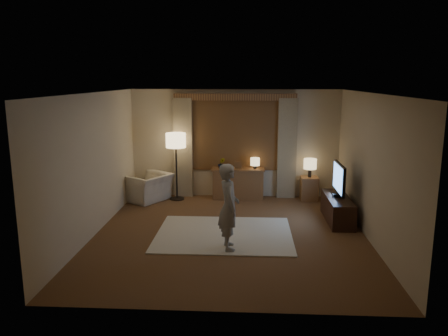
# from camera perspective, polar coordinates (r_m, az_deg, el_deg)

# --- Properties ---
(room) EXTENTS (5.04, 5.54, 2.64)m
(room) POSITION_cam_1_polar(r_m,az_deg,el_deg) (8.35, 0.94, 1.17)
(room) COLOR brown
(room) RESTS_ON ground
(rug) EXTENTS (2.50, 2.00, 0.02)m
(rug) POSITION_cam_1_polar(r_m,az_deg,el_deg) (8.21, 0.00, -8.62)
(rug) COLOR beige
(rug) RESTS_ON floor
(sideboard) EXTENTS (1.20, 0.40, 0.70)m
(sideboard) POSITION_cam_1_polar(r_m,az_deg,el_deg) (10.51, 1.85, -2.14)
(sideboard) COLOR brown
(sideboard) RESTS_ON floor
(picture_frame) EXTENTS (0.16, 0.02, 0.20)m
(picture_frame) POSITION_cam_1_polar(r_m,az_deg,el_deg) (10.41, 1.87, 0.26)
(picture_frame) COLOR brown
(picture_frame) RESTS_ON sideboard
(plant) EXTENTS (0.17, 0.13, 0.30)m
(plant) POSITION_cam_1_polar(r_m,az_deg,el_deg) (10.41, -0.33, 0.56)
(plant) COLOR #999999
(plant) RESTS_ON sideboard
(table_lamp_sideboard) EXTENTS (0.22, 0.22, 0.30)m
(table_lamp_sideboard) POSITION_cam_1_polar(r_m,az_deg,el_deg) (10.39, 4.08, 0.77)
(table_lamp_sideboard) COLOR black
(table_lamp_sideboard) RESTS_ON sideboard
(floor_lamp) EXTENTS (0.47, 0.47, 1.60)m
(floor_lamp) POSITION_cam_1_polar(r_m,az_deg,el_deg) (10.29, -6.31, 3.13)
(floor_lamp) COLOR black
(floor_lamp) RESTS_ON floor
(armchair) EXTENTS (1.24, 1.28, 0.64)m
(armchair) POSITION_cam_1_polar(r_m,az_deg,el_deg) (10.50, -9.87, -2.50)
(armchair) COLOR beige
(armchair) RESTS_ON floor
(side_table) EXTENTS (0.40, 0.40, 0.56)m
(side_table) POSITION_cam_1_polar(r_m,az_deg,el_deg) (10.57, 11.06, -2.66)
(side_table) COLOR brown
(side_table) RESTS_ON floor
(table_lamp_side) EXTENTS (0.30, 0.30, 0.44)m
(table_lamp_side) POSITION_cam_1_polar(r_m,az_deg,el_deg) (10.44, 11.18, 0.47)
(table_lamp_side) COLOR black
(table_lamp_side) RESTS_ON side_table
(tv_stand) EXTENTS (0.45, 1.40, 0.50)m
(tv_stand) POSITION_cam_1_polar(r_m,az_deg,el_deg) (9.18, 14.61, -5.21)
(tv_stand) COLOR black
(tv_stand) RESTS_ON floor
(tv) EXTENTS (0.23, 0.95, 0.69)m
(tv) POSITION_cam_1_polar(r_m,az_deg,el_deg) (9.02, 14.80, -1.38)
(tv) COLOR black
(tv) RESTS_ON tv_stand
(person) EXTENTS (0.45, 0.59, 1.46)m
(person) POSITION_cam_1_polar(r_m,az_deg,el_deg) (7.30, 0.63, -5.07)
(person) COLOR #9A978F
(person) RESTS_ON rug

